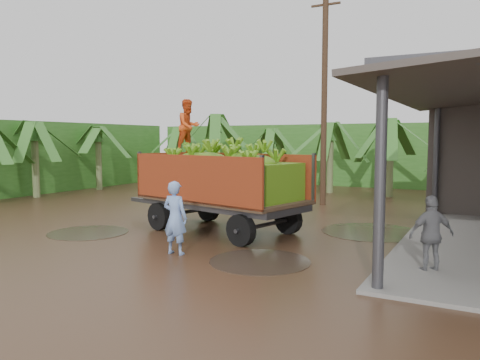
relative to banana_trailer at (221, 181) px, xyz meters
name	(u,v)px	position (x,y,z in m)	size (l,w,h in m)	color
ground	(224,230)	(-0.08, 0.29, -1.50)	(100.00, 100.00, 0.00)	black
hedge_north	(326,154)	(-2.08, 16.29, 0.30)	(22.00, 3.00, 3.60)	#2D661E
hedge_west	(28,157)	(-14.08, 4.29, 0.30)	(3.00, 18.00, 3.60)	#2D661E
banana_trailer	(221,181)	(0.00, 0.00, 0.00)	(6.96, 3.44, 3.98)	#C6401C
man_blue	(175,218)	(0.40, -2.84, -0.63)	(0.63, 0.42, 1.74)	#7B9FE1
man_grey	(432,235)	(5.92, -1.73, -0.70)	(0.94, 0.39, 1.60)	slate
utility_pole	(324,97)	(0.83, 6.88, 2.93)	(1.20, 0.24, 8.75)	#47301E
banana_plants	(218,158)	(-4.60, 7.52, 0.30)	(24.27, 20.16, 4.16)	#2D661E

